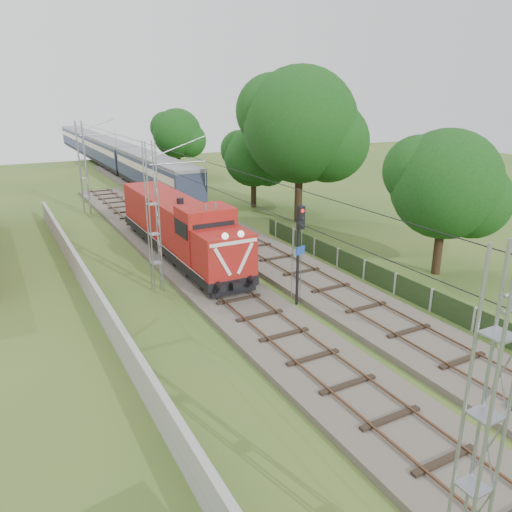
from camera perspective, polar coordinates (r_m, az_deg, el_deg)
ground at (r=19.31m, az=9.14°, el=-14.25°), size 140.00×140.00×0.00m
track_main at (r=24.42m, az=-0.80°, el=-6.21°), size 4.20×70.00×0.45m
track_side at (r=37.49m, az=-3.19°, el=2.60°), size 4.20×80.00×0.45m
catenary at (r=26.53m, az=-11.56°, el=4.27°), size 3.31×70.00×8.00m
boundary_wall at (r=26.78m, az=-18.39°, el=-3.61°), size 0.25×40.00×1.50m
fence at (r=25.96m, az=19.42°, el=-4.78°), size 0.12×32.00×1.20m
locomotive at (r=32.18m, az=-8.81°, el=3.42°), size 2.88×16.44×4.17m
coach_rake at (r=74.13m, az=-16.58°, el=11.46°), size 2.89×64.42×3.34m
signal_post at (r=24.32m, az=5.00°, el=2.12°), size 0.57×0.45×5.19m
tree_a at (r=30.34m, az=20.98°, el=7.53°), size 6.52×6.21×8.45m
tree_b at (r=40.55m, az=5.25°, el=14.54°), size 9.52×9.07×12.34m
tree_c at (r=46.27m, az=-0.19°, el=11.20°), size 5.68×5.41×7.36m
tree_d at (r=65.57m, az=-8.92°, el=13.62°), size 6.44×6.13×8.34m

